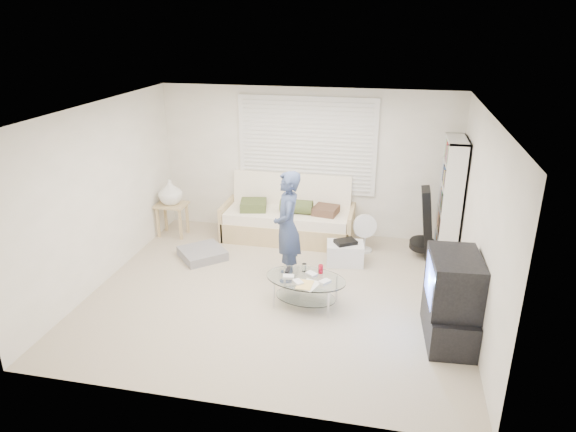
% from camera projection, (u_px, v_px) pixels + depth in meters
% --- Properties ---
extents(ground, '(5.00, 5.00, 0.00)m').
position_uv_depth(ground, '(278.00, 292.00, 7.07)').
color(ground, tan).
rests_on(ground, ground).
extents(room_shell, '(5.02, 4.52, 2.51)m').
position_uv_depth(room_shell, '(285.00, 169.00, 6.92)').
color(room_shell, silver).
rests_on(room_shell, ground).
extents(window_blinds, '(2.32, 0.08, 1.62)m').
position_uv_depth(window_blinds, '(307.00, 146.00, 8.52)').
color(window_blinds, silver).
rests_on(window_blinds, ground).
extents(futon_sofa, '(2.19, 0.88, 1.07)m').
position_uv_depth(futon_sofa, '(289.00, 219.00, 8.70)').
color(futon_sofa, tan).
rests_on(futon_sofa, ground).
extents(grey_floor_pillow, '(0.89, 0.89, 0.14)m').
position_uv_depth(grey_floor_pillow, '(202.00, 253.00, 8.07)').
color(grey_floor_pillow, slate).
rests_on(grey_floor_pillow, ground).
extents(side_table, '(0.51, 0.41, 1.00)m').
position_uv_depth(side_table, '(171.00, 194.00, 8.67)').
color(side_table, tan).
rests_on(side_table, ground).
extents(bookshelf, '(0.30, 0.80, 1.89)m').
position_uv_depth(bookshelf, '(450.00, 200.00, 7.82)').
color(bookshelf, white).
rests_on(bookshelf, ground).
extents(guitar_case, '(0.40, 0.41, 1.11)m').
position_uv_depth(guitar_case, '(426.00, 228.00, 7.95)').
color(guitar_case, black).
rests_on(guitar_case, ground).
extents(floor_fan, '(0.40, 0.26, 0.64)m').
position_uv_depth(floor_fan, '(365.00, 230.00, 8.20)').
color(floor_fan, white).
rests_on(floor_fan, ground).
extents(storage_bin, '(0.60, 0.46, 0.39)m').
position_uv_depth(storage_bin, '(345.00, 253.00, 7.85)').
color(storage_bin, white).
rests_on(storage_bin, ground).
extents(tv_unit, '(0.60, 1.01, 1.07)m').
position_uv_depth(tv_unit, '(451.00, 300.00, 5.88)').
color(tv_unit, black).
rests_on(tv_unit, ground).
extents(coffee_table, '(1.14, 0.81, 0.51)m').
position_uv_depth(coffee_table, '(306.00, 283.00, 6.66)').
color(coffee_table, silver).
rests_on(coffee_table, ground).
extents(standing_person, '(0.51, 0.66, 1.61)m').
position_uv_depth(standing_person, '(287.00, 227.00, 7.17)').
color(standing_person, '#325067').
rests_on(standing_person, ground).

